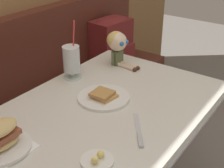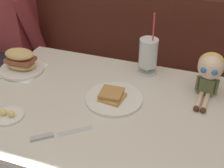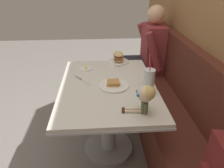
# 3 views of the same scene
# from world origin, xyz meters

# --- Properties ---
(booth_bench) EXTENTS (2.60, 0.48, 1.00)m
(booth_bench) POSITION_xyz_m (0.00, 0.81, 0.33)
(booth_bench) COLOR #512319
(booth_bench) RESTS_ON ground
(diner_table) EXTENTS (1.11, 0.81, 0.74)m
(diner_table) POSITION_xyz_m (0.00, 0.18, 0.54)
(diner_table) COLOR silver
(diner_table) RESTS_ON ground
(toast_plate) EXTENTS (0.25, 0.25, 0.04)m
(toast_plate) POSITION_xyz_m (0.03, 0.23, 0.75)
(toast_plate) COLOR white
(toast_plate) RESTS_ON diner_table
(milkshake_glass) EXTENTS (0.10, 0.10, 0.32)m
(milkshake_glass) POSITION_xyz_m (0.11, 0.50, 0.84)
(milkshake_glass) COLOR silver
(milkshake_glass) RESTS_ON diner_table
(sandwich_plate) EXTENTS (0.22, 0.22, 0.12)m
(sandwich_plate) POSITION_xyz_m (-0.49, 0.32, 0.79)
(sandwich_plate) COLOR white
(sandwich_plate) RESTS_ON diner_table
(butter_saucer) EXTENTS (0.12, 0.12, 0.04)m
(butter_saucer) POSITION_xyz_m (-0.34, -0.02, 0.75)
(butter_saucer) COLOR white
(butter_saucer) RESTS_ON diner_table
(butter_knife) EXTENTS (0.20, 0.16, 0.01)m
(butter_knife) POSITION_xyz_m (-0.12, -0.06, 0.74)
(butter_knife) COLOR silver
(butter_knife) RESTS_ON diner_table
(seated_doll) EXTENTS (0.12, 0.22, 0.20)m
(seated_doll) POSITION_xyz_m (0.40, 0.41, 0.87)
(seated_doll) COLOR #5B6642
(seated_doll) RESTS_ON diner_table
(diner_patron) EXTENTS (0.55, 0.48, 0.81)m
(diner_patron) POSITION_xyz_m (-0.93, 0.76, 0.74)
(diner_patron) COLOR maroon
(diner_patron) RESTS_ON booth_bench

